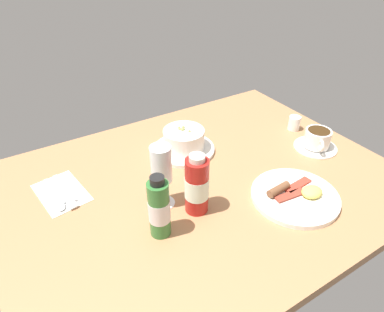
% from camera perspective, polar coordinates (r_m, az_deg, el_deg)
% --- Properties ---
extents(ground_plane, '(1.10, 0.84, 0.03)m').
position_cam_1_polar(ground_plane, '(0.99, 1.83, -4.73)').
color(ground_plane, '#A8754C').
extents(porridge_bowl, '(0.20, 0.20, 0.08)m').
position_cam_1_polar(porridge_bowl, '(1.08, -1.37, 2.52)').
color(porridge_bowl, white).
rests_on(porridge_bowl, ground_plane).
extents(cutlery_setting, '(0.13, 0.18, 0.01)m').
position_cam_1_polar(cutlery_setting, '(1.00, -21.13, -5.85)').
color(cutlery_setting, white).
rests_on(cutlery_setting, ground_plane).
extents(coffee_cup, '(0.14, 0.14, 0.07)m').
position_cam_1_polar(coffee_cup, '(1.18, 20.29, 2.53)').
color(coffee_cup, white).
rests_on(coffee_cup, ground_plane).
extents(creamer_jug, '(0.05, 0.04, 0.05)m').
position_cam_1_polar(creamer_jug, '(1.27, 16.87, 5.36)').
color(creamer_jug, white).
rests_on(creamer_jug, ground_plane).
extents(wine_glass, '(0.06, 0.06, 0.18)m').
position_cam_1_polar(wine_glass, '(0.83, -5.19, -1.90)').
color(wine_glass, white).
rests_on(wine_glass, ground_plane).
extents(sauce_bottle_red, '(0.06, 0.06, 0.17)m').
position_cam_1_polar(sauce_bottle_red, '(0.84, 0.81, -4.99)').
color(sauce_bottle_red, '#B21E19').
rests_on(sauce_bottle_red, ground_plane).
extents(sauce_bottle_green, '(0.05, 0.05, 0.17)m').
position_cam_1_polar(sauce_bottle_green, '(0.78, -5.55, -8.78)').
color(sauce_bottle_green, '#337233').
rests_on(sauce_bottle_green, ground_plane).
extents(breakfast_plate, '(0.23, 0.23, 0.04)m').
position_cam_1_polar(breakfast_plate, '(0.96, 17.01, -6.39)').
color(breakfast_plate, white).
rests_on(breakfast_plate, ground_plane).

